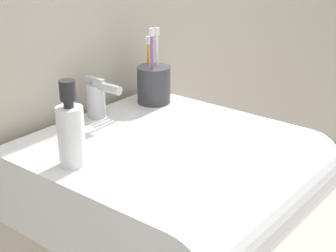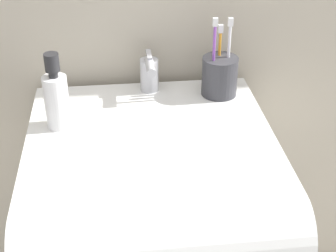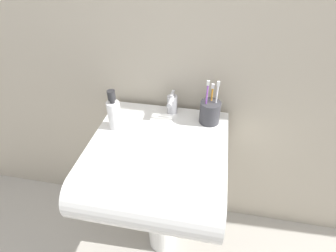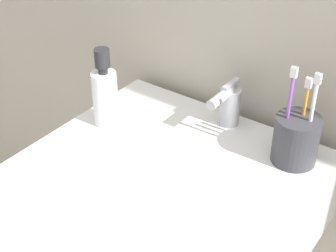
% 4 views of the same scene
% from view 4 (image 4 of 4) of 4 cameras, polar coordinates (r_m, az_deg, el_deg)
% --- Properties ---
extents(sink_basin, '(0.54, 0.58, 0.17)m').
position_cam_4_polar(sink_basin, '(1.02, -2.24, -10.19)').
color(sink_basin, white).
rests_on(sink_basin, sink_pedestal).
extents(faucet, '(0.05, 0.11, 0.10)m').
position_cam_4_polar(faucet, '(1.11, 6.67, 2.39)').
color(faucet, '#B7B7BC').
rests_on(faucet, sink_basin).
extents(toothbrush_cup, '(0.09, 0.09, 0.20)m').
position_cam_4_polar(toothbrush_cup, '(1.02, 14.00, -1.37)').
color(toothbrush_cup, '#38383D').
rests_on(toothbrush_cup, sink_basin).
extents(soap_bottle, '(0.05, 0.05, 0.18)m').
position_cam_4_polar(soap_bottle, '(1.10, -7.01, 3.50)').
color(soap_bottle, white).
rests_on(soap_bottle, sink_basin).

